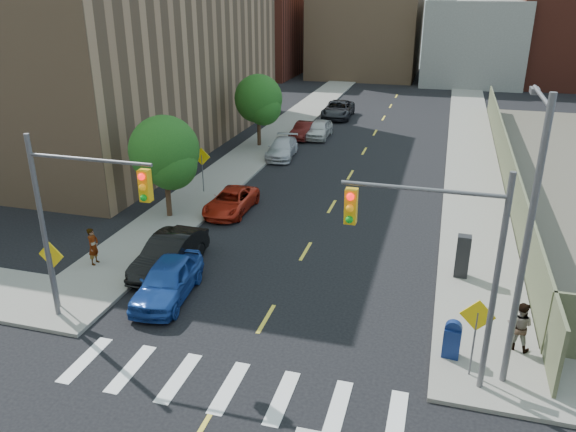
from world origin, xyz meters
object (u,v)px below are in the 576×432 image
Objects in this scene: parked_car_red at (231,201)px; payphone at (463,256)px; parked_car_silver at (282,148)px; parked_car_blue at (168,280)px; mailbox at (452,339)px; parked_car_black at (170,253)px; parked_car_maroon at (304,130)px; parked_car_grey at (338,109)px; pedestrian_west at (93,246)px; parked_car_white at (319,129)px; pedestrian_east at (520,326)px.

payphone is (12.08, -4.54, 0.46)m from parked_car_red.
parked_car_silver is at bearing 129.60° from payphone.
mailbox is at bearing -11.77° from parked_car_blue.
parked_car_black is 1.20× the size of parked_car_maroon.
payphone is (12.16, 2.55, 0.30)m from parked_car_black.
parked_car_blue is 34.57m from parked_car_grey.
parked_car_blue reaches higher than parked_car_silver.
parked_car_red is 2.62× the size of pedestrian_west.
payphone is (11.13, -29.84, 0.30)m from parked_car_grey.
parked_car_grey is at bearing 111.49° from payphone.
parked_car_white is at bearing 116.65° from mailbox.
parked_car_black is at bearing -90.24° from parked_car_red.
parked_car_silver is 14.31m from parked_car_grey.
pedestrian_east is at bearing -68.27° from payphone.
parked_car_black is 2.79× the size of pedestrian_west.
pedestrian_west is at bearing -93.20° from parked_car_maroon.
parked_car_red is at bearing -93.36° from parked_car_silver.
parked_car_grey is 36.97m from pedestrian_east.
pedestrian_east is (14.11, -26.23, 0.37)m from parked_car_maroon.
parked_car_blue is 2.60× the size of pedestrian_east.
pedestrian_east is at bearing -33.49° from parked_car_red.
payphone is at bearing 13.21° from parked_car_black.
pedestrian_west reaches higher than parked_car_white.
parked_car_silver is 6.41m from parked_car_white.
parked_car_silver is 5.84m from parked_car_maroon.
pedestrian_east reaches higher than parked_car_white.
parked_car_silver is at bearing -87.14° from parked_car_maroon.
parked_car_black is at bearing 109.46° from parked_car_blue.
parked_car_blue reaches higher than parked_car_white.
pedestrian_west is at bearing -99.43° from parked_car_grey.
parked_car_red is 15.70m from mailbox.
parked_car_black is 12.29m from mailbox.
parked_car_grey is 3.33× the size of pedestrian_west.
pedestrian_east is at bearing -71.46° from parked_car_grey.
pedestrian_east is (12.94, -34.63, 0.24)m from parked_car_grey.
parked_car_blue is at bearing -91.53° from parked_car_silver.
payphone is 5.12m from pedestrian_east.
payphone reaches higher than parked_car_silver.
pedestrian_east is at bearing 31.86° from mailbox.
parked_car_maroon is 2.11× the size of payphone.
pedestrian_west reaches higher than parked_car_blue.
payphone is at bearing -54.20° from pedestrian_east.
parked_car_silver is at bearing -11.29° from pedestrian_west.
parked_car_silver is at bearing 92.23° from parked_car_black.
parked_car_red is 1.12× the size of parked_car_maroon.
parked_car_white is 2.52× the size of pedestrian_west.
pedestrian_east is at bearing -97.37° from pedestrian_west.
parked_car_black is 12.43m from payphone.
parked_car_black reaches higher than parked_car_maroon.
mailbox is at bearing -62.17° from parked_car_maroon.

